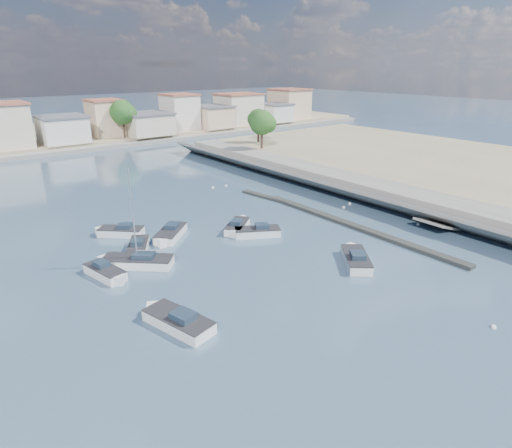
{
  "coord_description": "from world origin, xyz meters",
  "views": [
    {
      "loc": [
        -27.79,
        -17.12,
        16.44
      ],
      "look_at": [
        -2.9,
        14.28,
        1.4
      ],
      "focal_mm": 30.0,
      "sensor_mm": 36.0,
      "label": 1
    }
  ],
  "objects_px": {
    "motorboat_b": "(238,226)",
    "motorboat_f": "(119,232)",
    "motorboat_h": "(355,259)",
    "sailboat": "(135,262)",
    "motorboat_d": "(170,235)",
    "motorboat_e": "(139,246)",
    "motorboat_a": "(176,320)",
    "motorboat_c": "(255,232)",
    "motorboat_g": "(107,273)"
  },
  "relations": [
    {
      "from": "motorboat_b",
      "to": "motorboat_e",
      "type": "height_order",
      "value": "same"
    },
    {
      "from": "motorboat_b",
      "to": "motorboat_d",
      "type": "relative_size",
      "value": 0.9
    },
    {
      "from": "motorboat_b",
      "to": "motorboat_c",
      "type": "bearing_deg",
      "value": -84.39
    },
    {
      "from": "motorboat_h",
      "to": "motorboat_g",
      "type": "bearing_deg",
      "value": 149.3
    },
    {
      "from": "motorboat_e",
      "to": "motorboat_h",
      "type": "height_order",
      "value": "same"
    },
    {
      "from": "motorboat_b",
      "to": "motorboat_h",
      "type": "bearing_deg",
      "value": -75.52
    },
    {
      "from": "motorboat_c",
      "to": "motorboat_h",
      "type": "height_order",
      "value": "same"
    },
    {
      "from": "motorboat_a",
      "to": "sailboat",
      "type": "height_order",
      "value": "sailboat"
    },
    {
      "from": "motorboat_e",
      "to": "sailboat",
      "type": "relative_size",
      "value": 0.49
    },
    {
      "from": "motorboat_d",
      "to": "motorboat_e",
      "type": "distance_m",
      "value": 3.78
    },
    {
      "from": "motorboat_b",
      "to": "motorboat_g",
      "type": "relative_size",
      "value": 0.94
    },
    {
      "from": "motorboat_e",
      "to": "motorboat_g",
      "type": "bearing_deg",
      "value": -140.77
    },
    {
      "from": "motorboat_e",
      "to": "motorboat_f",
      "type": "xyz_separation_m",
      "value": [
        -0.05,
        4.72,
        -0.0
      ]
    },
    {
      "from": "motorboat_c",
      "to": "motorboat_b",
      "type": "bearing_deg",
      "value": 95.61
    },
    {
      "from": "motorboat_f",
      "to": "motorboat_g",
      "type": "relative_size",
      "value": 0.95
    },
    {
      "from": "motorboat_d",
      "to": "motorboat_e",
      "type": "height_order",
      "value": "same"
    },
    {
      "from": "motorboat_g",
      "to": "motorboat_h",
      "type": "height_order",
      "value": "same"
    },
    {
      "from": "motorboat_g",
      "to": "motorboat_d",
      "type": "bearing_deg",
      "value": 28.6
    },
    {
      "from": "motorboat_a",
      "to": "motorboat_b",
      "type": "bearing_deg",
      "value": 40.51
    },
    {
      "from": "motorboat_g",
      "to": "motorboat_h",
      "type": "bearing_deg",
      "value": -30.7
    },
    {
      "from": "motorboat_e",
      "to": "motorboat_f",
      "type": "bearing_deg",
      "value": 90.57
    },
    {
      "from": "motorboat_a",
      "to": "motorboat_g",
      "type": "distance_m",
      "value": 9.7
    },
    {
      "from": "motorboat_b",
      "to": "motorboat_d",
      "type": "xyz_separation_m",
      "value": [
        -6.8,
        2.28,
        -0.0
      ]
    },
    {
      "from": "motorboat_h",
      "to": "sailboat",
      "type": "distance_m",
      "value": 19.29
    },
    {
      "from": "motorboat_d",
      "to": "sailboat",
      "type": "height_order",
      "value": "sailboat"
    },
    {
      "from": "motorboat_a",
      "to": "sailboat",
      "type": "bearing_deg",
      "value": 81.35
    },
    {
      "from": "motorboat_h",
      "to": "sailboat",
      "type": "xyz_separation_m",
      "value": [
        -15.54,
        11.42,
        0.03
      ]
    },
    {
      "from": "motorboat_f",
      "to": "motorboat_g",
      "type": "bearing_deg",
      "value": -117.62
    },
    {
      "from": "motorboat_c",
      "to": "motorboat_h",
      "type": "relative_size",
      "value": 0.97
    },
    {
      "from": "motorboat_a",
      "to": "motorboat_b",
      "type": "distance_m",
      "value": 18.1
    },
    {
      "from": "motorboat_f",
      "to": "sailboat",
      "type": "bearing_deg",
      "value": -102.16
    },
    {
      "from": "motorboat_b",
      "to": "motorboat_a",
      "type": "bearing_deg",
      "value": -139.49
    },
    {
      "from": "motorboat_e",
      "to": "motorboat_a",
      "type": "bearing_deg",
      "value": -103.87
    },
    {
      "from": "motorboat_b",
      "to": "motorboat_f",
      "type": "distance_m",
      "value": 12.22
    },
    {
      "from": "motorboat_f",
      "to": "motorboat_g",
      "type": "distance_m",
      "value": 9.37
    },
    {
      "from": "motorboat_e",
      "to": "motorboat_c",
      "type": "bearing_deg",
      "value": -20.59
    },
    {
      "from": "motorboat_a",
      "to": "motorboat_h",
      "type": "bearing_deg",
      "value": -3.97
    },
    {
      "from": "motorboat_d",
      "to": "motorboat_g",
      "type": "bearing_deg",
      "value": -151.4
    },
    {
      "from": "motorboat_e",
      "to": "motorboat_f",
      "type": "distance_m",
      "value": 4.72
    },
    {
      "from": "motorboat_c",
      "to": "motorboat_g",
      "type": "relative_size",
      "value": 1.05
    },
    {
      "from": "motorboat_c",
      "to": "motorboat_d",
      "type": "bearing_deg",
      "value": 145.44
    },
    {
      "from": "motorboat_g",
      "to": "motorboat_h",
      "type": "distance_m",
      "value": 21.2
    },
    {
      "from": "motorboat_d",
      "to": "motorboat_g",
      "type": "relative_size",
      "value": 1.04
    },
    {
      "from": "motorboat_c",
      "to": "sailboat",
      "type": "distance_m",
      "value": 12.5
    },
    {
      "from": "motorboat_c",
      "to": "motorboat_h",
      "type": "distance_m",
      "value": 10.82
    },
    {
      "from": "motorboat_a",
      "to": "motorboat_h",
      "type": "relative_size",
      "value": 1.16
    },
    {
      "from": "motorboat_b",
      "to": "motorboat_h",
      "type": "height_order",
      "value": "same"
    },
    {
      "from": "motorboat_a",
      "to": "motorboat_e",
      "type": "bearing_deg",
      "value": 76.13
    },
    {
      "from": "motorboat_b",
      "to": "motorboat_h",
      "type": "distance_m",
      "value": 13.37
    },
    {
      "from": "motorboat_d",
      "to": "sailboat",
      "type": "xyz_separation_m",
      "value": [
        -5.4,
        -3.81,
        0.04
      ]
    }
  ]
}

